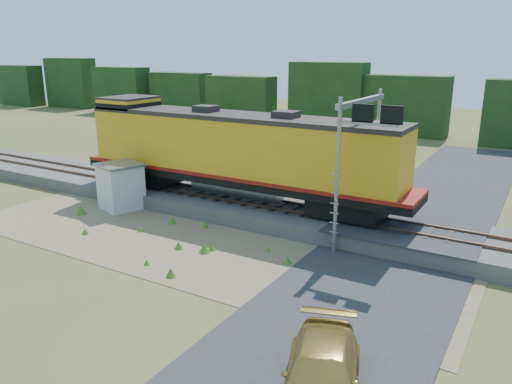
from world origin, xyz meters
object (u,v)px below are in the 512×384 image
Objects in this scene: car at (321,375)px; signal_gantry at (363,133)px; shed at (121,186)px; locomotive at (232,151)px.

signal_gantry is at bearing 86.57° from car.
shed is 19.53m from car.
signal_gantry reaches higher than car.
signal_gantry is 13.11m from car.
locomotive is 16.94m from car.
car is at bearing -74.80° from signal_gantry.
signal_gantry is (7.87, -0.67, 1.79)m from locomotive.
locomotive is 7.00m from shed.
locomotive reaches higher than car.
car is (11.08, -12.49, -2.87)m from locomotive.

